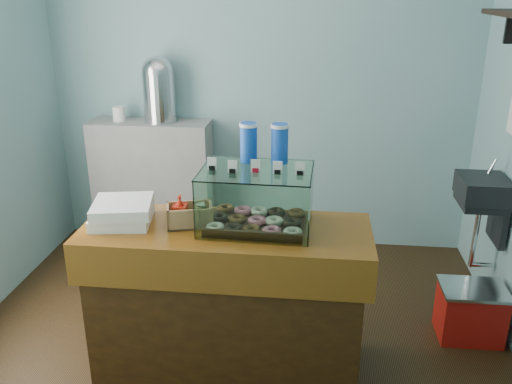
# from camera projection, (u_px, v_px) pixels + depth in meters

# --- Properties ---
(ground) EXTENTS (3.50, 3.50, 0.00)m
(ground) POSITION_uv_depth(u_px,v_px,m) (235.00, 337.00, 3.53)
(ground) COLOR black
(ground) RESTS_ON ground
(room_shell) EXTENTS (3.54, 3.04, 2.82)m
(room_shell) POSITION_uv_depth(u_px,v_px,m) (235.00, 73.00, 2.93)
(room_shell) COLOR #74A6AA
(room_shell) RESTS_ON ground
(counter) EXTENTS (1.60, 0.60, 0.90)m
(counter) POSITION_uv_depth(u_px,v_px,m) (227.00, 298.00, 3.13)
(counter) COLOR #43260C
(counter) RESTS_ON ground
(back_shelf) EXTENTS (1.00, 0.32, 1.10)m
(back_shelf) POSITION_uv_depth(u_px,v_px,m) (153.00, 184.00, 4.66)
(back_shelf) COLOR gray
(back_shelf) RESTS_ON ground
(display_case) EXTENTS (0.62, 0.46, 0.55)m
(display_case) POSITION_uv_depth(u_px,v_px,m) (258.00, 195.00, 2.97)
(display_case) COLOR #372110
(display_case) RESTS_ON counter
(condiment_crate) EXTENTS (0.28, 0.21, 0.18)m
(condiment_crate) POSITION_uv_depth(u_px,v_px,m) (188.00, 215.00, 2.99)
(condiment_crate) COLOR #A77D53
(condiment_crate) RESTS_ON counter
(pastry_boxes) EXTENTS (0.38, 0.37, 0.13)m
(pastry_boxes) POSITION_uv_depth(u_px,v_px,m) (122.00, 212.00, 3.03)
(pastry_boxes) COLOR white
(pastry_boxes) RESTS_ON counter
(coffee_urn) EXTENTS (0.29, 0.29, 0.53)m
(coffee_urn) POSITION_uv_depth(u_px,v_px,m) (159.00, 88.00, 4.37)
(coffee_urn) COLOR silver
(coffee_urn) RESTS_ON back_shelf
(red_cooler) EXTENTS (0.41, 0.31, 0.36)m
(red_cooler) POSITION_uv_depth(u_px,v_px,m) (470.00, 312.00, 3.49)
(red_cooler) COLOR red
(red_cooler) RESTS_ON ground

